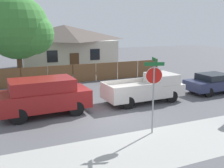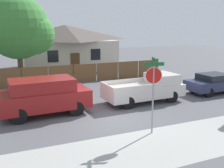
{
  "view_description": "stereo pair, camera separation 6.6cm",
  "coord_description": "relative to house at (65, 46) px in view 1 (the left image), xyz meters",
  "views": [
    {
      "loc": [
        -4.95,
        -11.41,
        4.49
      ],
      "look_at": [
        0.34,
        0.61,
        1.6
      ],
      "focal_mm": 42.0,
      "sensor_mm": 36.0,
      "label": 1
    },
    {
      "loc": [
        -4.89,
        -11.44,
        4.49
      ],
      "look_at": [
        0.34,
        0.61,
        1.6
      ],
      "focal_mm": 42.0,
      "sensor_mm": 36.0,
      "label": 2
    }
  ],
  "objects": [
    {
      "name": "oak_tree",
      "position": [
        -4.97,
        -6.53,
        1.89
      ],
      "size": [
        5.11,
        4.87,
        6.85
      ],
      "color": "brown",
      "rests_on": "ground"
    },
    {
      "name": "stop_sign",
      "position": [
        -0.93,
        -19.06,
        -0.22
      ],
      "size": [
        0.8,
        0.72,
        3.25
      ],
      "rotation": [
        0.0,
        0.0,
        -0.33
      ],
      "color": "gray",
      "rests_on": "ground"
    },
    {
      "name": "wooden_fence",
      "position": [
        -0.25,
        -7.58,
        -1.67
      ],
      "size": [
        14.17,
        0.12,
        1.58
      ],
      "color": "brown",
      "rests_on": "ground"
    },
    {
      "name": "house",
      "position": [
        0.0,
        0.0,
        0.0
      ],
      "size": [
        10.08,
        7.91,
        4.66
      ],
      "color": "beige",
      "rests_on": "ground"
    },
    {
      "name": "parked_sedan",
      "position": [
        6.79,
        -14.74,
        -1.71
      ],
      "size": [
        4.21,
        1.88,
        1.34
      ],
      "rotation": [
        0.0,
        0.0,
        0.03
      ],
      "color": "#282D4C",
      "rests_on": "ground"
    },
    {
      "name": "ground_plane",
      "position": [
        -1.83,
        -16.65,
        -2.41
      ],
      "size": [
        80.0,
        80.0,
        0.0
      ],
      "primitive_type": "plane",
      "color": "#56565B"
    },
    {
      "name": "red_suv",
      "position": [
        -4.74,
        -14.74,
        -1.38
      ],
      "size": [
        4.57,
        2.17,
        1.9
      ],
      "rotation": [
        0.0,
        0.0,
        0.03
      ],
      "color": "maroon",
      "rests_on": "ground"
    },
    {
      "name": "orange_pickup",
      "position": [
        1.36,
        -14.73,
        -1.6
      ],
      "size": [
        4.9,
        2.12,
        1.65
      ],
      "rotation": [
        0.0,
        0.0,
        0.03
      ],
      "color": "silver",
      "rests_on": "ground"
    },
    {
      "name": "sidewalk_strip",
      "position": [
        -1.83,
        -20.25,
        -2.41
      ],
      "size": [
        36.0,
        3.2,
        0.01
      ],
      "color": "#A3A39E",
      "rests_on": "ground"
    }
  ]
}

